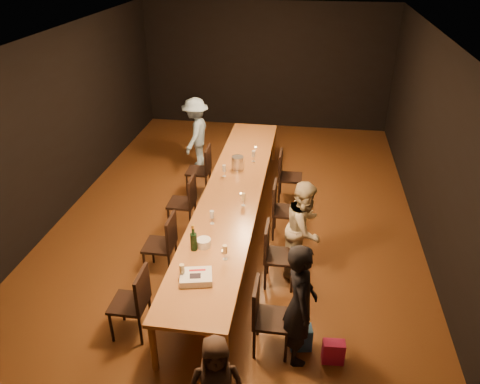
# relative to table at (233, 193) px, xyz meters

# --- Properties ---
(ground) EXTENTS (10.00, 10.00, 0.00)m
(ground) POSITION_rel_table_xyz_m (0.00, 0.00, -0.70)
(ground) COLOR #492012
(ground) RESTS_ON ground
(room_shell) EXTENTS (6.04, 10.04, 3.02)m
(room_shell) POSITION_rel_table_xyz_m (0.00, 0.00, 1.38)
(room_shell) COLOR black
(room_shell) RESTS_ON ground
(table) EXTENTS (0.90, 6.00, 0.75)m
(table) POSITION_rel_table_xyz_m (0.00, 0.00, 0.00)
(table) COLOR brown
(table) RESTS_ON ground
(chair_right_0) EXTENTS (0.42, 0.42, 0.93)m
(chair_right_0) POSITION_rel_table_xyz_m (0.85, -2.40, -0.24)
(chair_right_0) COLOR black
(chair_right_0) RESTS_ON ground
(chair_right_1) EXTENTS (0.42, 0.42, 0.93)m
(chair_right_1) POSITION_rel_table_xyz_m (0.85, -1.20, -0.24)
(chair_right_1) COLOR black
(chair_right_1) RESTS_ON ground
(chair_right_2) EXTENTS (0.42, 0.42, 0.93)m
(chair_right_2) POSITION_rel_table_xyz_m (0.85, 0.00, -0.24)
(chair_right_2) COLOR black
(chair_right_2) RESTS_ON ground
(chair_right_3) EXTENTS (0.42, 0.42, 0.93)m
(chair_right_3) POSITION_rel_table_xyz_m (0.85, 1.20, -0.24)
(chair_right_3) COLOR black
(chair_right_3) RESTS_ON ground
(chair_left_0) EXTENTS (0.42, 0.42, 0.93)m
(chair_left_0) POSITION_rel_table_xyz_m (-0.85, -2.40, -0.24)
(chair_left_0) COLOR black
(chair_left_0) RESTS_ON ground
(chair_left_1) EXTENTS (0.42, 0.42, 0.93)m
(chair_left_1) POSITION_rel_table_xyz_m (-0.85, -1.20, -0.24)
(chair_left_1) COLOR black
(chair_left_1) RESTS_ON ground
(chair_left_2) EXTENTS (0.42, 0.42, 0.93)m
(chair_left_2) POSITION_rel_table_xyz_m (-0.85, 0.00, -0.24)
(chair_left_2) COLOR black
(chair_left_2) RESTS_ON ground
(chair_left_3) EXTENTS (0.42, 0.42, 0.93)m
(chair_left_3) POSITION_rel_table_xyz_m (-0.85, 1.20, -0.24)
(chair_left_3) COLOR black
(chair_left_3) RESTS_ON ground
(woman_birthday) EXTENTS (0.44, 0.60, 1.52)m
(woman_birthday) POSITION_rel_table_xyz_m (1.15, -2.45, 0.06)
(woman_birthday) COLOR black
(woman_birthday) RESTS_ON ground
(woman_tan) EXTENTS (0.75, 0.84, 1.43)m
(woman_tan) POSITION_rel_table_xyz_m (1.15, -0.86, 0.01)
(woman_tan) COLOR beige
(woman_tan) RESTS_ON ground
(man_blue) EXTENTS (0.62, 0.99, 1.48)m
(man_blue) POSITION_rel_table_xyz_m (-1.15, 2.32, 0.04)
(man_blue) COLOR #88AED2
(man_blue) RESTS_ON ground
(child) EXTENTS (0.62, 0.48, 1.12)m
(child) POSITION_rel_table_xyz_m (0.41, -3.45, -0.14)
(child) COLOR #38281F
(child) RESTS_ON ground
(gift_bag_red) EXTENTS (0.26, 0.15, 0.29)m
(gift_bag_red) POSITION_rel_table_xyz_m (1.56, -2.49, -0.56)
(gift_bag_red) COLOR #DE2164
(gift_bag_red) RESTS_ON ground
(gift_bag_blue) EXTENTS (0.27, 0.21, 0.31)m
(gift_bag_blue) POSITION_rel_table_xyz_m (1.19, -2.34, -0.55)
(gift_bag_blue) COLOR #2A69B8
(gift_bag_blue) RESTS_ON ground
(birthday_cake) EXTENTS (0.43, 0.37, 0.09)m
(birthday_cake) POSITION_rel_table_xyz_m (-0.07, -2.21, 0.09)
(birthday_cake) COLOR white
(birthday_cake) RESTS_ON table
(plate_stack) EXTENTS (0.21, 0.21, 0.11)m
(plate_stack) POSITION_rel_table_xyz_m (-0.12, -1.53, 0.10)
(plate_stack) COLOR white
(plate_stack) RESTS_ON table
(champagne_bottle) EXTENTS (0.09, 0.09, 0.37)m
(champagne_bottle) POSITION_rel_table_xyz_m (-0.23, -1.63, 0.23)
(champagne_bottle) COLOR black
(champagne_bottle) RESTS_ON table
(ice_bucket) EXTENTS (0.24, 0.24, 0.23)m
(ice_bucket) POSITION_rel_table_xyz_m (-0.05, 0.80, 0.16)
(ice_bucket) COLOR silver
(ice_bucket) RESTS_ON table
(wineglass_0) EXTENTS (0.06, 0.06, 0.21)m
(wineglass_0) POSITION_rel_table_xyz_m (-0.23, -2.21, 0.15)
(wineglass_0) COLOR beige
(wineglass_0) RESTS_ON table
(wineglass_1) EXTENTS (0.06, 0.06, 0.21)m
(wineglass_1) POSITION_rel_table_xyz_m (0.20, -1.77, 0.15)
(wineglass_1) COLOR beige
(wineglass_1) RESTS_ON table
(wineglass_2) EXTENTS (0.06, 0.06, 0.21)m
(wineglass_2) POSITION_rel_table_xyz_m (-0.13, -0.99, 0.15)
(wineglass_2) COLOR silver
(wineglass_2) RESTS_ON table
(wineglass_3) EXTENTS (0.06, 0.06, 0.21)m
(wineglass_3) POSITION_rel_table_xyz_m (0.23, -0.43, 0.15)
(wineglass_3) COLOR beige
(wineglass_3) RESTS_ON table
(wineglass_4) EXTENTS (0.06, 0.06, 0.21)m
(wineglass_4) POSITION_rel_table_xyz_m (-0.22, 0.48, 0.15)
(wineglass_4) COLOR silver
(wineglass_4) RESTS_ON table
(wineglass_5) EXTENTS (0.06, 0.06, 0.21)m
(wineglass_5) POSITION_rel_table_xyz_m (0.18, 1.13, 0.15)
(wineglass_5) COLOR silver
(wineglass_5) RESTS_ON table
(tealight_near) EXTENTS (0.05, 0.05, 0.03)m
(tealight_near) POSITION_rel_table_xyz_m (0.15, -1.64, 0.06)
(tealight_near) COLOR #B2B7B2
(tealight_near) RESTS_ON table
(tealight_mid) EXTENTS (0.05, 0.05, 0.03)m
(tealight_mid) POSITION_rel_table_xyz_m (0.15, -0.12, 0.06)
(tealight_mid) COLOR #B2B7B2
(tealight_mid) RESTS_ON table
(tealight_far) EXTENTS (0.05, 0.05, 0.03)m
(tealight_far) POSITION_rel_table_xyz_m (0.15, 1.70, 0.06)
(tealight_far) COLOR #B2B7B2
(tealight_far) RESTS_ON table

